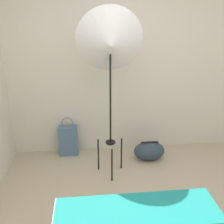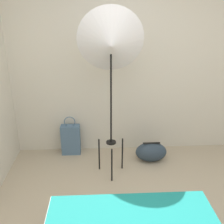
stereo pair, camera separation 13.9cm
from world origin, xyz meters
The scene contains 4 objects.
wall_back centered at (0.00, 2.05, 1.30)m, with size 8.00×0.05×2.60m.
photo_umbrella centered at (-0.14, 1.35, 1.70)m, with size 0.78×0.40×2.11m.
tote_bag centered at (-0.72, 1.90, 0.23)m, with size 0.28×0.14×0.60m.
duffel_bag centered at (0.45, 1.63, 0.14)m, with size 0.45×0.28×0.29m.
Camera 2 is at (-0.29, -1.63, 2.07)m, focal length 42.00 mm.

